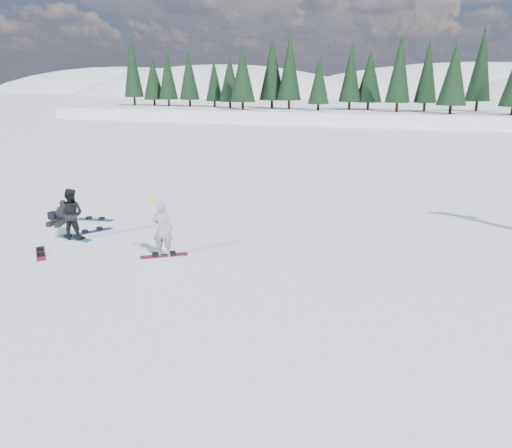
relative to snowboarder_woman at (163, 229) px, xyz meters
The scene contains 11 objects.
ground 1.08m from the snowboarder_woman, 102.74° to the left, with size 420.00×420.00×0.00m, color white.
alpine_backdrop 190.67m from the snowboarder_woman, 93.57° to the left, with size 412.50×227.00×53.20m.
snowboarder_woman is the anchor object (origin of this frame).
snowboarder_man 3.99m from the snowboarder_woman, behind, with size 0.89×0.70×1.84m, color black.
seated_rider 6.15m from the snowboarder_woman, 158.97° to the left, with size 0.74×1.13×0.91m.
gear_bag 6.91m from the snowboarder_woman, 159.06° to the left, with size 0.45×0.30×0.30m, color black.
snowboard_woman 0.90m from the snowboarder_woman, 30.96° to the left, with size 1.50×0.28×0.03m, color maroon.
snowboard_man 4.09m from the snowboarder_woman, behind, with size 1.50×0.28×0.03m, color teal.
snowboard_loose_a 4.21m from the snowboarder_woman, 158.84° to the left, with size 1.50×0.28×0.03m, color navy.
snowboard_loose_c 5.65m from the snowboarder_woman, 148.51° to the left, with size 1.50×0.28×0.03m, color #17677F.
snowboard_loose_b 4.16m from the snowboarder_woman, 163.90° to the right, with size 1.50×0.28×0.03m, color maroon.
Camera 1 is at (7.86, -13.90, 5.47)m, focal length 35.00 mm.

